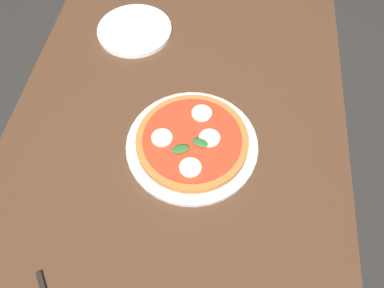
{
  "coord_description": "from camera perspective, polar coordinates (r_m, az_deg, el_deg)",
  "views": [
    {
      "loc": [
        0.61,
        0.11,
        1.52
      ],
      "look_at": [
        0.11,
        0.05,
        0.71
      ],
      "focal_mm": 35.38,
      "sensor_mm": 36.0,
      "label": 1
    }
  ],
  "objects": [
    {
      "name": "ground_plane",
      "position": [
        1.64,
        -1.19,
        -9.68
      ],
      "size": [
        6.0,
        6.0,
        0.0
      ],
      "primitive_type": "plane",
      "color": "#2D2B28"
    },
    {
      "name": "dining_table",
      "position": [
        1.09,
        -1.75,
        2.47
      ],
      "size": [
        1.49,
        0.88,
        0.7
      ],
      "color": "#4C301E",
      "rests_on": "ground_plane"
    },
    {
      "name": "serving_tray",
      "position": [
        0.95,
        0.0,
        -0.13
      ],
      "size": [
        0.33,
        0.33,
        0.01
      ],
      "primitive_type": "cylinder",
      "color": "silver",
      "rests_on": "dining_table"
    },
    {
      "name": "pizza",
      "position": [
        0.94,
        0.02,
        0.52
      ],
      "size": [
        0.28,
        0.28,
        0.03
      ],
      "color": "#B27033",
      "rests_on": "serving_tray"
    },
    {
      "name": "plate_white",
      "position": [
        1.23,
        -8.64,
        16.61
      ],
      "size": [
        0.23,
        0.23,
        0.01
      ],
      "primitive_type": "cylinder",
      "color": "white",
      "rests_on": "dining_table"
    }
  ]
}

